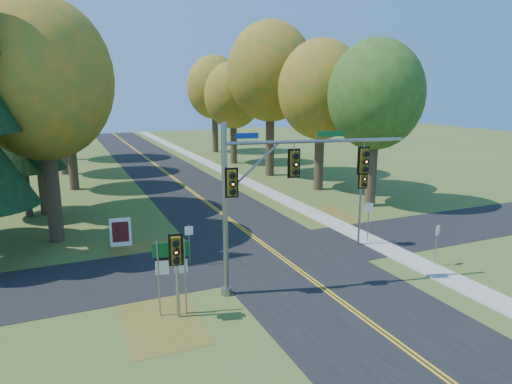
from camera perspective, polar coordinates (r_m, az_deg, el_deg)
name	(u,v)px	position (r m, az deg, el deg)	size (l,w,h in m)	color
ground	(292,266)	(24.13, 4.57, -9.18)	(160.00, 160.00, 0.00)	#455F21
road_main	(292,266)	(24.13, 4.57, -9.16)	(8.00, 160.00, 0.02)	black
road_cross	(276,253)	(25.79, 2.47, -7.66)	(60.00, 6.00, 0.02)	black
centerline_left	(291,266)	(24.08, 4.36, -9.16)	(0.10, 160.00, 0.01)	gold
centerline_right	(294,265)	(24.17, 4.78, -9.09)	(0.10, 160.00, 0.01)	gold
sidewalk_east	(388,249)	(27.43, 16.17, -6.86)	(1.60, 160.00, 0.06)	#9E998E
leaf_patch_w_near	(152,258)	(25.69, -12.85, -8.07)	(4.00, 6.00, 0.00)	brown
leaf_patch_e	(338,221)	(32.34, 10.24, -3.60)	(3.50, 8.00, 0.00)	brown
leaf_patch_w_far	(161,320)	(19.23, -11.77, -15.42)	(3.00, 5.00, 0.00)	brown
tree_w_a	(43,80)	(29.09, -25.10, 12.54)	(8.00, 8.00, 14.15)	#38281C
tree_e_a	(376,95)	(36.12, 14.74, 11.60)	(7.20, 7.20, 12.73)	#38281C
tree_w_b	(34,69)	(36.03, -26.00, 13.68)	(8.60, 8.60, 15.38)	#38281C
tree_e_b	(321,90)	(41.38, 8.17, 12.48)	(7.60, 7.60, 13.33)	#38281C
tree_w_c	(68,101)	(44.20, -22.47, 10.44)	(6.80, 6.80, 11.91)	#38281C
tree_e_c	(271,72)	(48.03, 1.85, 14.73)	(8.80, 8.80, 15.79)	#38281C
tree_w_d	(58,81)	(52.90, -23.55, 12.57)	(8.20, 8.20, 14.56)	#38281C
tree_e_d	(233,95)	(56.22, -2.84, 11.96)	(7.00, 7.00, 12.32)	#38281C
tree_w_e	(67,80)	(63.82, -22.56, 12.77)	(8.40, 8.40, 14.97)	#38281C
tree_e_e	(215,88)	(66.71, -5.20, 12.86)	(7.80, 7.80, 13.74)	#38281C
pine_c	(14,79)	(35.79, -28.00, 12.41)	(5.60, 5.60, 20.56)	#38281C
traffic_mast	(272,185)	(19.79, 2.04, 0.85)	(8.32, 1.80, 7.65)	gray
east_signal_pole	(362,187)	(26.62, 13.15, 0.63)	(0.53, 0.63, 4.70)	gray
ped_signal_pole	(176,257)	(18.06, -9.94, -7.95)	(0.56, 0.66, 3.59)	gray
route_sign_cluster	(171,263)	(18.69, -10.53, -8.70)	(1.46, 0.33, 3.17)	gray
info_kiosk	(121,232)	(27.83, -16.57, -4.85)	(1.22, 0.35, 1.68)	white
reg_sign_e_north	(369,215)	(27.83, 13.90, -2.78)	(0.46, 0.21, 2.52)	gray
reg_sign_e_south	(437,238)	(25.38, 21.69, -5.31)	(0.40, 0.19, 2.22)	gray
reg_sign_w	(189,238)	(23.80, -8.36, -5.71)	(0.42, 0.11, 2.21)	gray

